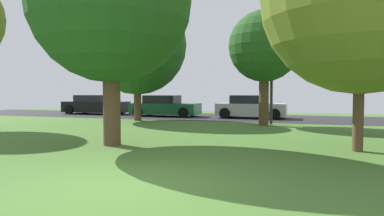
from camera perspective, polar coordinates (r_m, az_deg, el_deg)
The scene contains 9 objects.
ground_plane at distance 6.17m, azimuth -12.20°, elevation -12.61°, with size 44.00×44.00×0.00m, color #47702D.
road_strip at distance 21.41m, azimuth 9.89°, elevation -1.62°, with size 44.00×6.40×0.01m, color #28282B.
oak_tree_right at distance 19.59m, azimuth -9.07°, elevation 10.21°, with size 5.48×5.48×6.92m.
maple_tree_near at distance 16.90m, azimuth 11.88°, elevation 9.88°, with size 3.39×3.39×5.47m.
oak_tree_center at distance 10.97m, azimuth -13.32°, elevation 16.67°, with size 4.82×4.82×6.71m.
parked_car_black at distance 25.64m, azimuth -15.71°, elevation 0.45°, with size 4.59×2.02×1.36m.
parked_car_green at distance 22.56m, azimuth -4.55°, elevation 0.23°, with size 4.45×1.98×1.37m.
parked_car_silver at distance 21.25m, azimuth 9.70°, elevation 0.08°, with size 4.14×2.09×1.39m.
street_lamp_post at distance 17.41m, azimuth 13.02°, elevation 4.75°, with size 0.14×0.14×4.50m, color #2D2D33.
Camera 1 is at (3.01, -5.13, 1.63)m, focal length 32.23 mm.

